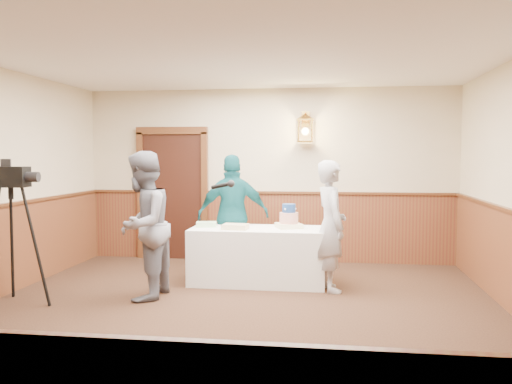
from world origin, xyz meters
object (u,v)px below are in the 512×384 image
(tiered_cake, at_px, (289,219))
(tv_camera_rig, at_px, (13,244))
(sheet_cake_yellow, at_px, (235,227))
(sheet_cake_green, at_px, (206,224))
(display_table, at_px, (258,256))
(interviewer, at_px, (143,225))
(baker, at_px, (331,226))
(assistant_p, at_px, (233,215))

(tiered_cake, distance_m, tv_camera_rig, 3.42)
(sheet_cake_yellow, bearing_deg, tiered_cake, 17.42)
(sheet_cake_green, bearing_deg, display_table, -3.38)
(tiered_cake, distance_m, interviewer, 1.97)
(sheet_cake_yellow, relative_size, baker, 0.19)
(interviewer, bearing_deg, assistant_p, 151.46)
(interviewer, bearing_deg, baker, 110.13)
(sheet_cake_yellow, bearing_deg, assistant_p, 102.79)
(interviewer, bearing_deg, tiered_cake, 124.41)
(tiered_cake, height_order, assistant_p, assistant_p)
(sheet_cake_yellow, distance_m, baker, 1.26)
(sheet_cake_green, xyz_separation_m, interviewer, (-0.54, -1.01, 0.11))
(sheet_cake_yellow, bearing_deg, interviewer, -140.16)
(sheet_cake_yellow, distance_m, interviewer, 1.28)
(tiered_cake, relative_size, tv_camera_rig, 0.25)
(display_table, relative_size, interviewer, 1.01)
(sheet_cake_green, bearing_deg, tiered_cake, 1.10)
(sheet_cake_green, bearing_deg, tv_camera_rig, -141.83)
(tiered_cake, bearing_deg, baker, -30.75)
(sheet_cake_yellow, height_order, assistant_p, assistant_p)
(tiered_cake, height_order, tv_camera_rig, tv_camera_rig)
(tiered_cake, height_order, interviewer, interviewer)
(display_table, height_order, tiered_cake, tiered_cake)
(sheet_cake_green, relative_size, interviewer, 0.15)
(sheet_cake_yellow, bearing_deg, sheet_cake_green, 155.91)
(assistant_p, bearing_deg, baker, 140.48)
(assistant_p, relative_size, tv_camera_rig, 1.09)
(baker, bearing_deg, tiered_cake, 41.70)
(display_table, bearing_deg, interviewer, -142.46)
(assistant_p, bearing_deg, sheet_cake_yellow, 90.03)
(interviewer, height_order, assistant_p, interviewer)
(sheet_cake_green, relative_size, assistant_p, 0.16)
(sheet_cake_yellow, xyz_separation_m, baker, (1.25, -0.12, 0.05))
(display_table, height_order, baker, baker)
(baker, relative_size, assistant_p, 0.96)
(sheet_cake_yellow, distance_m, assistant_p, 0.60)
(sheet_cake_yellow, distance_m, tv_camera_rig, 2.70)
(baker, bearing_deg, interviewer, 89.92)
(display_table, relative_size, sheet_cake_green, 6.59)
(display_table, distance_m, assistant_p, 0.78)
(sheet_cake_green, height_order, baker, baker)
(display_table, distance_m, tiered_cake, 0.65)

